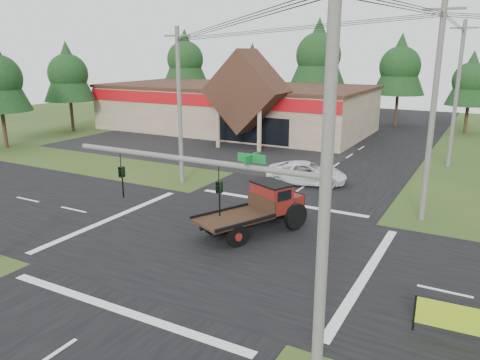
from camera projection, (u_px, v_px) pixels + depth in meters
The scene contains 19 objects.
ground at pixel (221, 243), 22.54m from camera, with size 120.00×120.00×0.00m, color #234318.
road_ns at pixel (221, 242), 22.54m from camera, with size 12.00×120.00×0.02m, color black.
road_ew at pixel (221, 242), 22.54m from camera, with size 120.00×12.00×0.02m, color black.
parking_apron at pixel (198, 147), 45.09m from camera, with size 28.00×14.00×0.02m, color black.
cvs_building at pixel (236, 106), 54.09m from camera, with size 30.40×18.20×9.19m.
traffic_signal_mast at pixel (262, 227), 12.33m from camera, with size 8.12×0.24×7.00m.
utility_pole_nr at pixel (325, 192), 11.23m from camera, with size 2.00×0.30×11.00m.
utility_pole_nw at pixel (180, 105), 31.59m from camera, with size 2.00×0.30×10.50m.
utility_pole_ne at pixel (433, 112), 24.04m from camera, with size 2.00×0.30×11.50m.
utility_pole_n at pixel (457, 94), 35.92m from camera, with size 2.00×0.30×11.20m.
tree_row_a at pixel (185, 58), 68.13m from camera, with size 6.72×6.72×12.12m.
tree_row_b at pixel (252, 68), 65.55m from camera, with size 5.60×5.60×10.10m.
tree_row_c at pixel (318, 53), 59.53m from camera, with size 7.28×7.28×13.13m.
tree_row_d at pixel (400, 65), 56.10m from camera, with size 6.16×6.16×11.11m.
tree_row_e at pixel (471, 79), 51.06m from camera, with size 5.04×5.04×9.09m.
tree_side_w at pixel (68, 72), 52.50m from camera, with size 5.60×5.60×10.10m.
antique_flatbed_truck at pixel (253, 209), 23.45m from camera, with size 2.27×5.95×2.49m, color #60150D, non-canonical shape.
roadside_banner at pixel (477, 327), 14.52m from camera, with size 3.77×0.11×1.29m, color #94BB18, non-canonical shape.
white_pickup at pixel (306, 173), 32.43m from camera, with size 2.55×5.53×1.54m, color white.
Camera 1 is at (10.86, -17.92, 8.89)m, focal length 35.00 mm.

